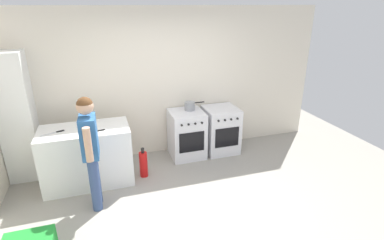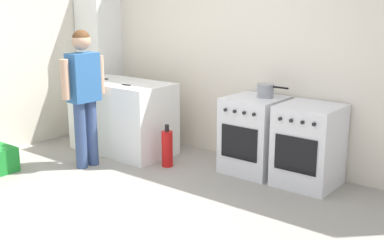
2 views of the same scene
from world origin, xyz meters
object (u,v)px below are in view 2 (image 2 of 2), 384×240
(oven_right, at_px, (309,145))
(person, at_px, (84,88))
(pot, at_px, (266,90))
(knife_paring, at_px, (124,85))
(oven_left, at_px, (254,135))
(knife_carving, at_px, (97,79))
(larder_cabinet, at_px, (100,64))
(fire_extinguisher, at_px, (167,148))

(oven_right, distance_m, person, 2.54)
(pot, xyz_separation_m, knife_paring, (-1.57, -0.62, -0.02))
(oven_left, relative_size, person, 0.54)
(knife_carving, bearing_deg, oven_right, 8.69)
(person, distance_m, larder_cabinet, 1.56)
(oven_right, height_order, fire_extinguisher, oven_right)
(knife_carving, distance_m, person, 0.80)
(oven_left, height_order, knife_paring, knife_paring)
(oven_left, xyz_separation_m, knife_carving, (-2.11, -0.42, 0.48))
(person, bearing_deg, knife_paring, 76.90)
(oven_left, height_order, person, person)
(oven_right, distance_m, knife_carving, 2.84)
(oven_left, distance_m, pot, 0.51)
(knife_carving, height_order, fire_extinguisher, knife_carving)
(oven_left, xyz_separation_m, knife_paring, (-1.49, -0.54, 0.48))
(pot, height_order, knife_carving, pot)
(knife_paring, xyz_separation_m, knife_carving, (-0.62, 0.12, -0.00))
(oven_right, xyz_separation_m, knife_paring, (-2.14, -0.54, 0.48))
(oven_right, relative_size, knife_carving, 2.68)
(knife_paring, distance_m, knife_carving, 0.63)
(pot, height_order, larder_cabinet, larder_cabinet)
(fire_extinguisher, bearing_deg, oven_right, 17.37)
(knife_paring, relative_size, person, 0.13)
(oven_left, distance_m, knife_paring, 1.65)
(oven_right, height_order, larder_cabinet, larder_cabinet)
(larder_cabinet, bearing_deg, oven_left, -2.20)
(oven_right, bearing_deg, fire_extinguisher, -162.63)
(oven_right, xyz_separation_m, person, (-2.26, -1.05, 0.50))
(knife_paring, bearing_deg, person, -103.10)
(oven_right, distance_m, pot, 0.76)
(knife_carving, bearing_deg, pot, 12.94)
(oven_left, relative_size, fire_extinguisher, 1.70)
(oven_left, distance_m, fire_extinguisher, 1.01)
(oven_right, relative_size, knife_paring, 4.03)
(person, bearing_deg, oven_left, 33.21)
(oven_right, xyz_separation_m, pot, (-0.57, 0.08, 0.50))
(oven_left, xyz_separation_m, person, (-1.60, -1.05, 0.50))
(oven_left, relative_size, knife_paring, 4.03)
(knife_paring, distance_m, fire_extinguisher, 0.93)
(oven_left, distance_m, larder_cabinet, 2.71)
(knife_paring, height_order, knife_carving, same)
(pot, xyz_separation_m, larder_cabinet, (-2.73, 0.02, 0.08))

